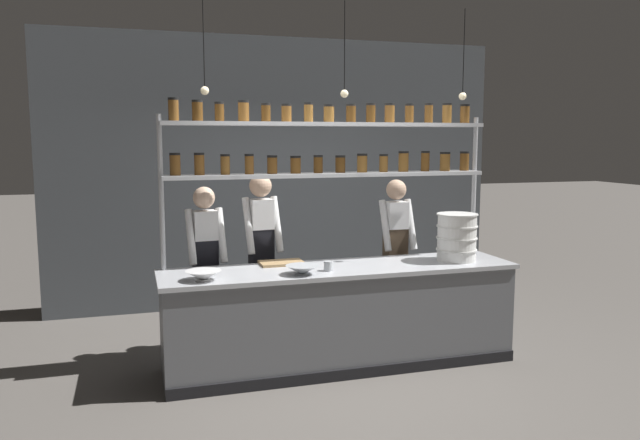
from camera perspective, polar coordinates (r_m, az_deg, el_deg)
The scene contains 13 objects.
ground_plane at distance 5.90m, azimuth 1.84°, elevation -13.08°, with size 40.00×40.00×0.00m, color #5B5651.
back_wall at distance 7.80m, azimuth -3.70°, elevation 4.34°, with size 5.63×0.12×3.29m, color #4C5156.
prep_counter at distance 5.75m, azimuth 1.87°, elevation -8.80°, with size 3.23×0.76×0.92m.
spice_shelf_unit at distance 5.84m, azimuth 0.94°, elevation 6.24°, with size 3.11×0.28×2.42m.
chef_left at distance 6.02m, azimuth -10.42°, elevation -3.59°, with size 0.38×0.30×1.62m.
chef_center at distance 6.16m, azimuth -5.38°, elevation -2.57°, with size 0.38×0.32×1.72m.
chef_right at distance 6.57m, azimuth 6.92°, elevation -2.42°, with size 0.36×0.29×1.65m.
container_stack at distance 6.02m, azimuth 12.40°, elevation -1.54°, with size 0.38×0.38×0.45m.
cutting_board at distance 5.76m, azimuth -3.53°, elevation -3.93°, with size 0.40×0.26×0.02m.
prep_bowl_near_left at distance 5.32m, azimuth -1.63°, elevation -4.60°, with size 0.29×0.29×0.08m.
prep_bowl_center_front at distance 5.18m, azimuth -10.61°, elevation -5.02°, with size 0.30×0.30×0.08m.
serving_cup_front at distance 5.45m, azimuth 0.76°, elevation -4.23°, with size 0.08×0.08×0.09m.
pendant_light_row at distance 5.54m, azimuth 2.08°, elevation 11.98°, with size 2.43×0.07×0.82m.
Camera 1 is at (-1.78, -5.23, 2.07)m, focal length 35.00 mm.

